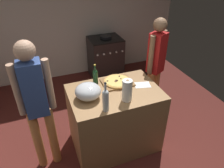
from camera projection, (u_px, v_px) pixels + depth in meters
The scene contains 13 objects.
ground_plane at pixel (96, 112), 3.81m from camera, with size 4.68×3.59×0.02m, color #511E19.
kitchen_wall_rear at pixel (71, 16), 4.33m from camera, with size 4.68×0.10×2.60m, color #BCB7AD.
counter at pixel (115, 119), 2.95m from camera, with size 1.16×0.79×0.93m, color #9E7247.
cutting_board at pixel (117, 82), 2.86m from camera, with size 0.40×0.32×0.02m, color olive.
pizza at pixel (117, 81), 2.85m from camera, with size 0.36×0.36×0.03m.
mixing_bowl at pixel (88, 91), 2.53m from camera, with size 0.31×0.31×0.19m.
paper_towel_roll at pixel (127, 90), 2.47m from camera, with size 0.12×0.12×0.28m.
wine_bottle_green at pixel (95, 78), 2.70m from camera, with size 0.07×0.07×0.33m.
wine_bottle_dark at pixel (106, 99), 2.30m from camera, with size 0.07×0.07×0.36m.
recipe_sheet at pixel (142, 85), 2.82m from camera, with size 0.21×0.15×0.00m, color white.
stove at pixel (105, 58), 4.65m from camera, with size 0.67×0.59×0.93m.
person_in_stripes at pixel (37, 102), 2.36m from camera, with size 0.40×0.21×1.73m.
person_in_red at pixel (156, 63), 3.28m from camera, with size 0.36×0.28×1.66m.
Camera 1 is at (-0.79, -1.37, 2.45)m, focal length 34.11 mm.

